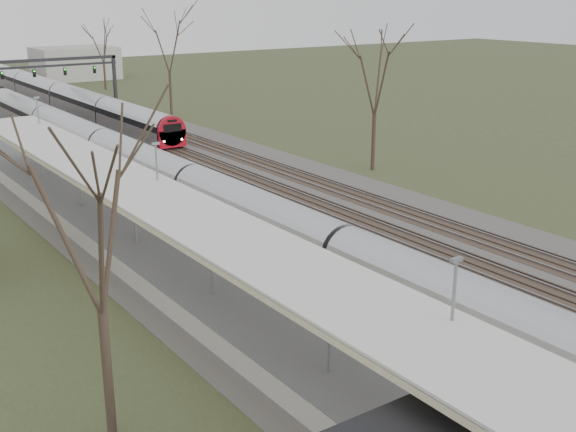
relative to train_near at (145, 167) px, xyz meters
name	(u,v)px	position (x,y,z in m)	size (l,w,h in m)	color
track_bed	(139,161)	(2.76, 7.50, -1.42)	(24.00, 160.00, 0.22)	#474442
platform	(111,234)	(-6.55, -10.00, -0.98)	(3.50, 69.00, 1.00)	#9E9B93
canopy	(141,192)	(-6.55, -14.52, 2.45)	(4.10, 50.00, 3.11)	slate
signal_gantry	(27,70)	(2.79, 37.48, 3.43)	(21.00, 0.59, 6.08)	black
tree_west_near	(94,215)	(-13.50, -27.50, 5.81)	(5.00, 5.00, 10.30)	#2D231C
tree_east_far	(376,76)	(16.50, -5.50, 5.81)	(5.00, 5.00, 10.30)	#2D231C
train_near	(145,167)	(0.00, 0.00, 0.00)	(2.62, 75.21, 3.05)	#AAACB4
train_far	(61,95)	(7.00, 39.71, 0.00)	(2.62, 60.21, 3.05)	#AAACB4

